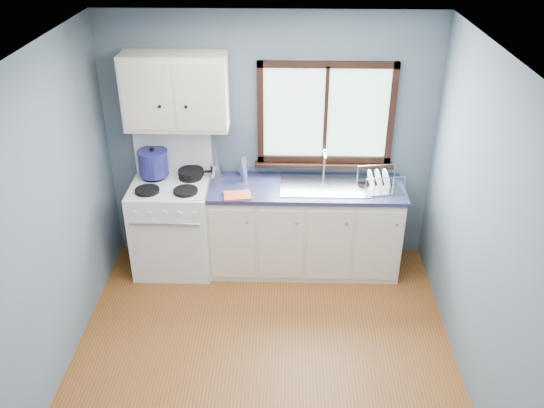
{
  "coord_description": "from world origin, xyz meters",
  "views": [
    {
      "loc": [
        0.17,
        -3.4,
        3.45
      ],
      "look_at": [
        0.05,
        0.9,
        1.05
      ],
      "focal_mm": 38.0,
      "sensor_mm": 36.0,
      "label": 1
    }
  ],
  "objects_px": {
    "sink": "(324,192)",
    "thermos": "(244,168)",
    "gas_range": "(173,223)",
    "base_cabinets": "(304,231)",
    "stockpot": "(153,163)",
    "dish_rack": "(379,184)",
    "skillet": "(191,172)",
    "utensil_crock": "(216,171)"
  },
  "relations": [
    {
      "from": "sink",
      "to": "stockpot",
      "type": "bearing_deg",
      "value": 175.39
    },
    {
      "from": "skillet",
      "to": "utensil_crock",
      "type": "height_order",
      "value": "utensil_crock"
    },
    {
      "from": "skillet",
      "to": "thermos",
      "type": "xyz_separation_m",
      "value": [
        0.52,
        -0.04,
        0.07
      ]
    },
    {
      "from": "skillet",
      "to": "dish_rack",
      "type": "xyz_separation_m",
      "value": [
        1.81,
        -0.18,
        -0.01
      ]
    },
    {
      "from": "stockpot",
      "to": "thermos",
      "type": "xyz_separation_m",
      "value": [
        0.89,
        -0.03,
        -0.03
      ]
    },
    {
      "from": "sink",
      "to": "thermos",
      "type": "relative_size",
      "value": 3.15
    },
    {
      "from": "base_cabinets",
      "to": "thermos",
      "type": "height_order",
      "value": "thermos"
    },
    {
      "from": "dish_rack",
      "to": "sink",
      "type": "bearing_deg",
      "value": 166.0
    },
    {
      "from": "thermos",
      "to": "gas_range",
      "type": "bearing_deg",
      "value": -170.14
    },
    {
      "from": "sink",
      "to": "skillet",
      "type": "height_order",
      "value": "sink"
    },
    {
      "from": "base_cabinets",
      "to": "thermos",
      "type": "bearing_deg",
      "value": 169.96
    },
    {
      "from": "sink",
      "to": "utensil_crock",
      "type": "height_order",
      "value": "utensil_crock"
    },
    {
      "from": "sink",
      "to": "thermos",
      "type": "bearing_deg",
      "value": 172.24
    },
    {
      "from": "base_cabinets",
      "to": "thermos",
      "type": "distance_m",
      "value": 0.88
    },
    {
      "from": "sink",
      "to": "base_cabinets",
      "type": "bearing_deg",
      "value": 179.87
    },
    {
      "from": "sink",
      "to": "stockpot",
      "type": "distance_m",
      "value": 1.68
    },
    {
      "from": "skillet",
      "to": "base_cabinets",
      "type": "bearing_deg",
      "value": -14.9
    },
    {
      "from": "gas_range",
      "to": "thermos",
      "type": "height_order",
      "value": "gas_range"
    },
    {
      "from": "sink",
      "to": "stockpot",
      "type": "xyz_separation_m",
      "value": [
        -1.66,
        0.13,
        0.23
      ]
    },
    {
      "from": "utensil_crock",
      "to": "skillet",
      "type": "bearing_deg",
      "value": -174.03
    },
    {
      "from": "gas_range",
      "to": "dish_rack",
      "type": "distance_m",
      "value": 2.06
    },
    {
      "from": "gas_range",
      "to": "stockpot",
      "type": "distance_m",
      "value": 0.64
    },
    {
      "from": "skillet",
      "to": "thermos",
      "type": "distance_m",
      "value": 0.53
    },
    {
      "from": "sink",
      "to": "thermos",
      "type": "distance_m",
      "value": 0.8
    },
    {
      "from": "gas_range",
      "to": "utensil_crock",
      "type": "xyz_separation_m",
      "value": [
        0.43,
        0.19,
        0.5
      ]
    },
    {
      "from": "base_cabinets",
      "to": "sink",
      "type": "xyz_separation_m",
      "value": [
        0.18,
        -0.0,
        0.45
      ]
    },
    {
      "from": "base_cabinets",
      "to": "skillet",
      "type": "height_order",
      "value": "skillet"
    },
    {
      "from": "utensil_crock",
      "to": "thermos",
      "type": "distance_m",
      "value": 0.3
    },
    {
      "from": "stockpot",
      "to": "dish_rack",
      "type": "height_order",
      "value": "stockpot"
    },
    {
      "from": "skillet",
      "to": "thermos",
      "type": "relative_size",
      "value": 1.46
    },
    {
      "from": "sink",
      "to": "dish_rack",
      "type": "height_order",
      "value": "sink"
    },
    {
      "from": "gas_range",
      "to": "sink",
      "type": "xyz_separation_m",
      "value": [
        1.49,
        0.02,
        0.37
      ]
    },
    {
      "from": "skillet",
      "to": "utensil_crock",
      "type": "relative_size",
      "value": 1.1
    },
    {
      "from": "utensil_crock",
      "to": "sink",
      "type": "bearing_deg",
      "value": -8.97
    },
    {
      "from": "sink",
      "to": "dish_rack",
      "type": "xyz_separation_m",
      "value": [
        0.51,
        -0.04,
        0.11
      ]
    },
    {
      "from": "thermos",
      "to": "dish_rack",
      "type": "xyz_separation_m",
      "value": [
        1.29,
        -0.14,
        -0.08
      ]
    },
    {
      "from": "gas_range",
      "to": "thermos",
      "type": "bearing_deg",
      "value": 9.86
    },
    {
      "from": "base_cabinets",
      "to": "skillet",
      "type": "xyz_separation_m",
      "value": [
        -1.12,
        0.14,
        0.58
      ]
    },
    {
      "from": "thermos",
      "to": "stockpot",
      "type": "bearing_deg",
      "value": 178.17
    },
    {
      "from": "stockpot",
      "to": "utensil_crock",
      "type": "xyz_separation_m",
      "value": [
        0.6,
        0.03,
        -0.1
      ]
    },
    {
      "from": "skillet",
      "to": "thermos",
      "type": "bearing_deg",
      "value": -11.65
    },
    {
      "from": "utensil_crock",
      "to": "dish_rack",
      "type": "relative_size",
      "value": 0.82
    }
  ]
}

